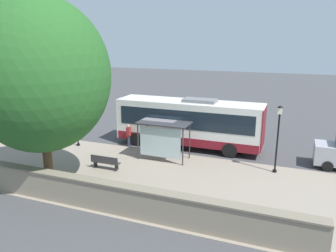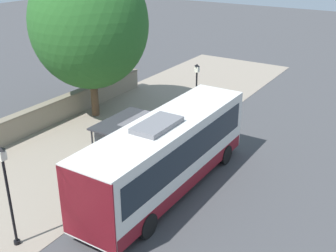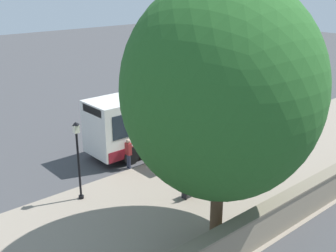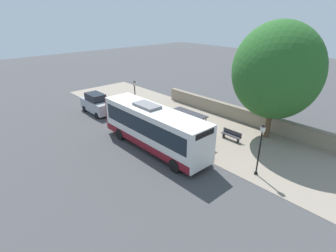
% 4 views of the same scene
% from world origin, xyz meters
% --- Properties ---
extents(ground_plane, '(120.00, 120.00, 0.00)m').
position_xyz_m(ground_plane, '(0.00, 0.00, 0.00)').
color(ground_plane, '#424244').
rests_on(ground_plane, ground).
extents(sidewalk_plaza, '(9.00, 44.00, 0.02)m').
position_xyz_m(sidewalk_plaza, '(-4.50, 0.00, 0.01)').
color(sidewalk_plaza, gray).
rests_on(sidewalk_plaza, ground).
extents(stone_wall, '(0.60, 20.00, 1.44)m').
position_xyz_m(stone_wall, '(-8.55, 0.00, 0.73)').
color(stone_wall, gray).
rests_on(stone_wall, ground).
extents(bus, '(2.59, 10.51, 3.62)m').
position_xyz_m(bus, '(1.68, -1.39, 1.87)').
color(bus, silver).
rests_on(bus, ground).
extents(bus_shelter, '(1.68, 3.38, 2.50)m').
position_xyz_m(bus_shelter, '(-1.48, -0.63, 2.07)').
color(bus_shelter, '#2D2D33').
rests_on(bus_shelter, ground).
extents(pedestrian, '(0.34, 0.22, 1.69)m').
position_xyz_m(pedestrian, '(0.13, 2.74, 0.99)').
color(pedestrian, '#2D3347').
rests_on(pedestrian, ground).
extents(bench, '(0.40, 1.87, 0.88)m').
position_xyz_m(bench, '(-4.29, 2.00, 0.48)').
color(bench, '#333338').
rests_on(bench, ground).
extents(street_lamp_near, '(0.28, 0.28, 3.74)m').
position_xyz_m(street_lamp_near, '(-1.09, 6.32, 2.24)').
color(street_lamp_near, black).
rests_on(street_lamp_near, ground).
extents(street_lamp_far, '(0.28, 0.28, 4.06)m').
position_xyz_m(street_lamp_far, '(-1.04, -7.63, 2.42)').
color(street_lamp_far, black).
rests_on(street_lamp_far, ground).
extents(shade_tree, '(7.18, 7.18, 9.87)m').
position_xyz_m(shade_tree, '(-7.14, 3.77, 5.92)').
color(shade_tree, brown).
rests_on(shade_tree, ground).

